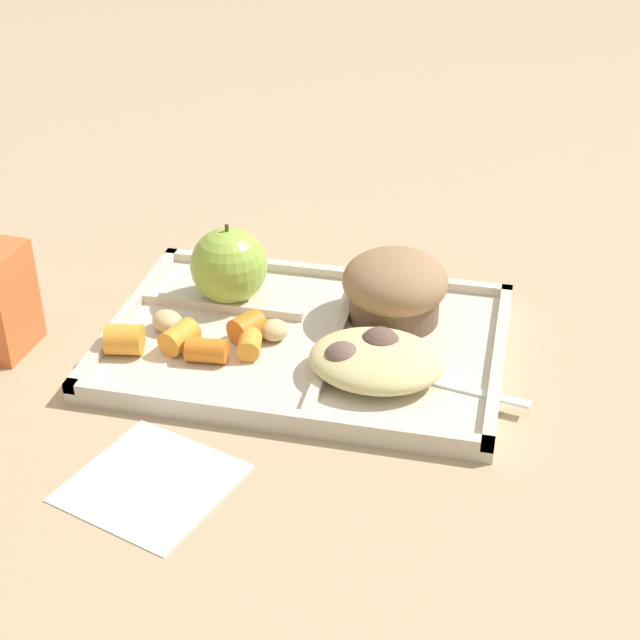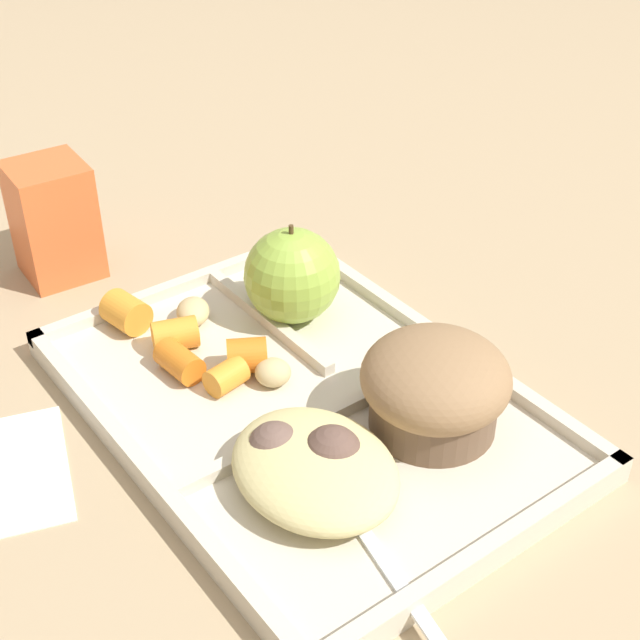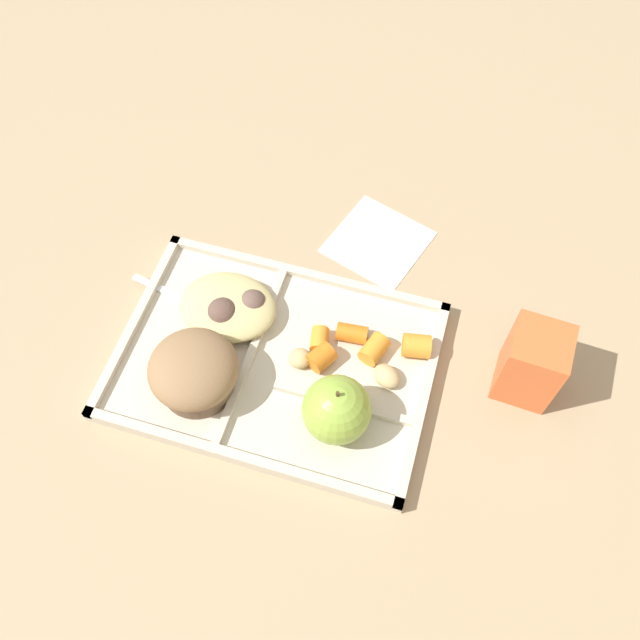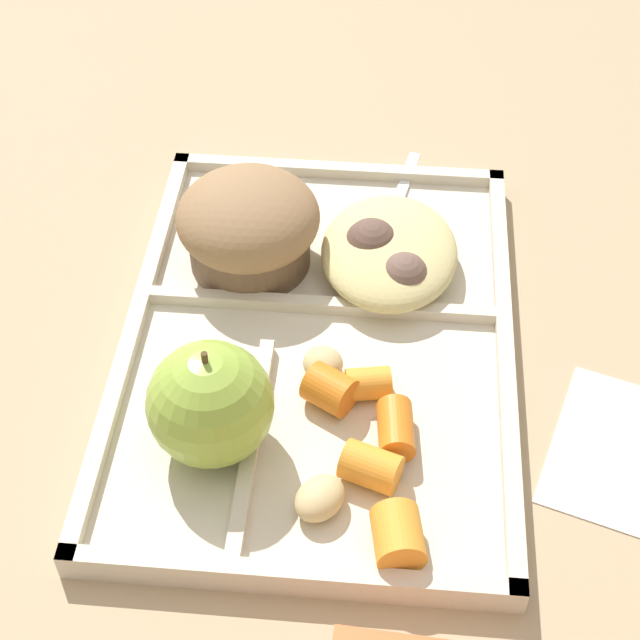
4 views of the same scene
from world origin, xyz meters
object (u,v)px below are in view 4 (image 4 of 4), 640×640
(lunch_tray, at_px, (317,345))
(bran_muffin, at_px, (248,225))
(plastic_fork, at_px, (388,227))
(green_apple, at_px, (210,404))

(lunch_tray, distance_m, bran_muffin, 0.10)
(lunch_tray, xyz_separation_m, plastic_fork, (0.11, -0.04, 0.01))
(plastic_fork, bearing_deg, bran_muffin, 113.91)
(bran_muffin, xyz_separation_m, plastic_fork, (0.04, -0.09, -0.03))
(green_apple, xyz_separation_m, bran_muffin, (0.16, 0.00, -0.00))
(green_apple, bearing_deg, lunch_tray, -31.47)
(bran_muffin, height_order, plastic_fork, bran_muffin)
(lunch_tray, distance_m, plastic_fork, 0.12)
(bran_muffin, bearing_deg, green_apple, -180.00)
(plastic_fork, bearing_deg, lunch_tray, 159.97)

